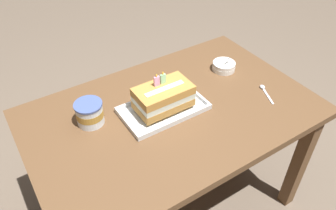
% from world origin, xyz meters
% --- Properties ---
extents(ground_plane, '(8.00, 8.00, 0.00)m').
position_xyz_m(ground_plane, '(0.00, 0.00, 0.00)').
color(ground_plane, '#6B5B4C').
extents(dining_table, '(1.23, 0.79, 0.70)m').
position_xyz_m(dining_table, '(0.00, 0.00, 0.60)').
color(dining_table, brown).
rests_on(dining_table, ground_plane).
extents(foil_tray, '(0.36, 0.21, 0.02)m').
position_xyz_m(foil_tray, '(-0.03, 0.02, 0.70)').
color(foil_tray, silver).
rests_on(foil_tray, dining_table).
extents(birthday_cake, '(0.24, 0.14, 0.16)m').
position_xyz_m(birthday_cake, '(-0.03, 0.02, 0.77)').
color(birthday_cake, '#C0883F').
rests_on(birthday_cake, foil_tray).
extents(bowl_stack, '(0.11, 0.11, 0.09)m').
position_xyz_m(bowl_stack, '(0.39, 0.12, 0.72)').
color(bowl_stack, white).
rests_on(bowl_stack, dining_table).
extents(ice_cream_tub, '(0.11, 0.11, 0.10)m').
position_xyz_m(ice_cream_tub, '(-0.32, 0.12, 0.75)').
color(ice_cream_tub, white).
rests_on(ice_cream_tub, dining_table).
extents(serving_spoon_near_tray, '(0.07, 0.13, 0.01)m').
position_xyz_m(serving_spoon_near_tray, '(0.43, -0.11, 0.70)').
color(serving_spoon_near_tray, silver).
rests_on(serving_spoon_near_tray, dining_table).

